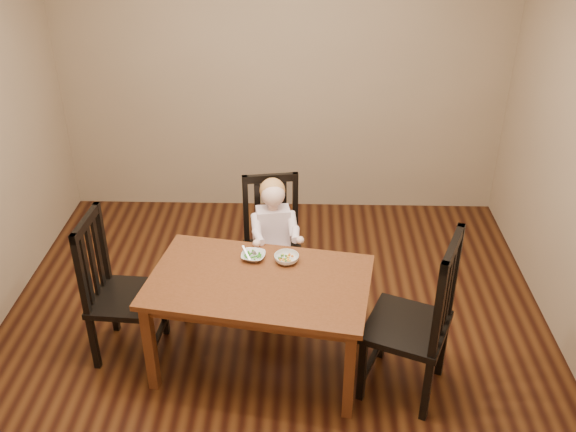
{
  "coord_description": "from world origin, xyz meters",
  "views": [
    {
      "loc": [
        0.2,
        -3.49,
        3.03
      ],
      "look_at": [
        0.1,
        0.25,
        0.87
      ],
      "focal_mm": 40.0,
      "sensor_mm": 36.0,
      "label": 1
    }
  ],
  "objects_px": {
    "dining_table": "(259,290)",
    "chair_left": "(117,290)",
    "chair_right": "(417,321)",
    "bowl_peas": "(253,256)",
    "toddler": "(273,231)",
    "bowl_veg": "(287,258)",
    "chair_child": "(273,244)"
  },
  "relations": [
    {
      "from": "toddler",
      "to": "dining_table",
      "type": "bearing_deg",
      "value": 76.01
    },
    {
      "from": "chair_child",
      "to": "chair_right",
      "type": "height_order",
      "value": "chair_right"
    },
    {
      "from": "chair_right",
      "to": "bowl_veg",
      "type": "distance_m",
      "value": 0.91
    },
    {
      "from": "chair_left",
      "to": "bowl_veg",
      "type": "relative_size",
      "value": 6.45
    },
    {
      "from": "chair_right",
      "to": "toddler",
      "type": "xyz_separation_m",
      "value": [
        -0.91,
        0.9,
        0.07
      ]
    },
    {
      "from": "dining_table",
      "to": "bowl_peas",
      "type": "height_order",
      "value": "bowl_peas"
    },
    {
      "from": "chair_child",
      "to": "bowl_peas",
      "type": "relative_size",
      "value": 6.34
    },
    {
      "from": "chair_right",
      "to": "bowl_veg",
      "type": "bearing_deg",
      "value": 85.59
    },
    {
      "from": "chair_left",
      "to": "chair_child",
      "type": "bearing_deg",
      "value": 126.32
    },
    {
      "from": "chair_child",
      "to": "bowl_veg",
      "type": "bearing_deg",
      "value": 92.82
    },
    {
      "from": "dining_table",
      "to": "bowl_peas",
      "type": "bearing_deg",
      "value": 102.87
    },
    {
      "from": "bowl_veg",
      "to": "toddler",
      "type": "bearing_deg",
      "value": 102.46
    },
    {
      "from": "dining_table",
      "to": "chair_child",
      "type": "bearing_deg",
      "value": 86.3
    },
    {
      "from": "toddler",
      "to": "chair_left",
      "type": "bearing_deg",
      "value": 20.77
    },
    {
      "from": "chair_right",
      "to": "dining_table",
      "type": "bearing_deg",
      "value": 100.48
    },
    {
      "from": "chair_child",
      "to": "chair_left",
      "type": "height_order",
      "value": "chair_left"
    },
    {
      "from": "toddler",
      "to": "bowl_peas",
      "type": "bearing_deg",
      "value": 67.38
    },
    {
      "from": "chair_left",
      "to": "chair_right",
      "type": "distance_m",
      "value": 1.94
    },
    {
      "from": "dining_table",
      "to": "bowl_peas",
      "type": "distance_m",
      "value": 0.26
    },
    {
      "from": "chair_left",
      "to": "dining_table",
      "type": "bearing_deg",
      "value": 87.16
    },
    {
      "from": "dining_table",
      "to": "bowl_veg",
      "type": "bearing_deg",
      "value": 50.46
    },
    {
      "from": "chair_left",
      "to": "chair_right",
      "type": "xyz_separation_m",
      "value": [
        1.92,
        -0.32,
        0.05
      ]
    },
    {
      "from": "chair_right",
      "to": "bowl_veg",
      "type": "relative_size",
      "value": 7.09
    },
    {
      "from": "chair_child",
      "to": "bowl_peas",
      "type": "xyz_separation_m",
      "value": [
        -0.1,
        -0.51,
        0.23
      ]
    },
    {
      "from": "chair_left",
      "to": "chair_right",
      "type": "height_order",
      "value": "chair_right"
    },
    {
      "from": "chair_right",
      "to": "bowl_peas",
      "type": "height_order",
      "value": "chair_right"
    },
    {
      "from": "dining_table",
      "to": "toddler",
      "type": "xyz_separation_m",
      "value": [
        0.06,
        0.7,
        0.01
      ]
    },
    {
      "from": "chair_right",
      "to": "bowl_veg",
      "type": "height_order",
      "value": "chair_right"
    },
    {
      "from": "bowl_peas",
      "to": "chair_child",
      "type": "bearing_deg",
      "value": 78.85
    },
    {
      "from": "chair_right",
      "to": "toddler",
      "type": "bearing_deg",
      "value": 67.86
    },
    {
      "from": "dining_table",
      "to": "chair_left",
      "type": "height_order",
      "value": "chair_left"
    },
    {
      "from": "chair_left",
      "to": "toddler",
      "type": "distance_m",
      "value": 1.17
    }
  ]
}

